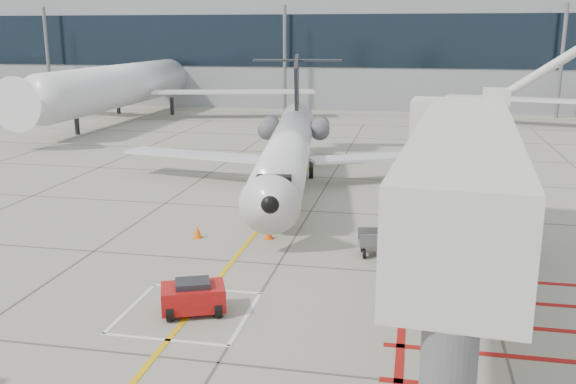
# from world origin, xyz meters

# --- Properties ---
(ground_plane) EXTENTS (260.00, 260.00, 0.00)m
(ground_plane) POSITION_xyz_m (0.00, 0.00, 0.00)
(ground_plane) COLOR gray
(ground_plane) RESTS_ON ground
(regional_jet) EXTENTS (25.46, 30.33, 7.23)m
(regional_jet) POSITION_xyz_m (-1.90, 14.76, 3.61)
(regional_jet) COLOR white
(regional_jet) RESTS_ON ground_plane
(jet_bridge) EXTENTS (11.29, 21.19, 8.19)m
(jet_bridge) POSITION_xyz_m (6.60, -0.06, 4.10)
(jet_bridge) COLOR silver
(jet_bridge) RESTS_ON ground_plane
(pushback_tug) EXTENTS (2.39, 1.97, 1.20)m
(pushback_tug) POSITION_xyz_m (-1.79, -0.99, 0.60)
(pushback_tug) COLOR #AE1110
(pushback_tug) RESTS_ON ground_plane
(baggage_cart) EXTENTS (1.91, 1.40, 1.10)m
(baggage_cart) POSITION_xyz_m (3.90, 5.94, 0.55)
(baggage_cart) COLOR #4F5054
(baggage_cart) RESTS_ON ground_plane
(ground_power_unit) EXTENTS (2.82, 2.17, 1.97)m
(ground_power_unit) POSITION_xyz_m (8.38, 5.18, 0.98)
(ground_power_unit) COLOR beige
(ground_power_unit) RESTS_ON ground_plane
(cone_nose) EXTENTS (0.40, 0.40, 0.56)m
(cone_nose) POSITION_xyz_m (-4.30, 6.65, 0.28)
(cone_nose) COLOR #FA5F0D
(cone_nose) RESTS_ON ground_plane
(cone_side) EXTENTS (0.40, 0.40, 0.55)m
(cone_side) POSITION_xyz_m (-1.12, 7.12, 0.28)
(cone_side) COLOR #FF4F0D
(cone_side) RESTS_ON ground_plane
(terminal_building) EXTENTS (180.00, 28.00, 14.00)m
(terminal_building) POSITION_xyz_m (10.00, 70.00, 7.00)
(terminal_building) COLOR gray
(terminal_building) RESTS_ON ground_plane
(terminal_glass_band) EXTENTS (180.00, 0.10, 6.00)m
(terminal_glass_band) POSITION_xyz_m (10.00, 55.95, 8.00)
(terminal_glass_band) COLOR black
(terminal_glass_band) RESTS_ON ground_plane
(bg_aircraft_b) EXTENTS (38.65, 42.95, 12.88)m
(bg_aircraft_b) POSITION_xyz_m (-24.88, 46.00, 6.44)
(bg_aircraft_b) COLOR silver
(bg_aircraft_b) RESTS_ON ground_plane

